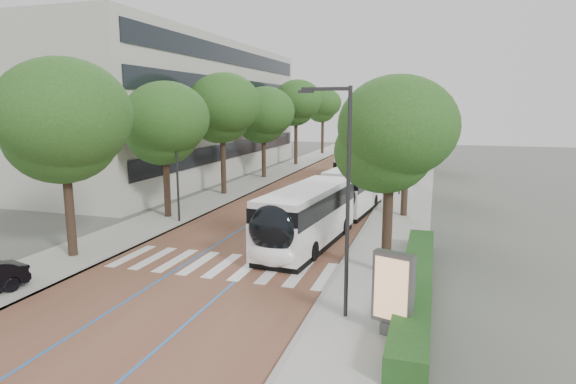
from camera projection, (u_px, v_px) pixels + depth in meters
name	position (u px, v px, depth m)	size (l,w,h in m)	color
ground	(210.00, 272.00, 21.89)	(160.00, 160.00, 0.00)	#51544C
road	(354.00, 167.00, 59.52)	(11.00, 140.00, 0.02)	brown
sidewalk_left	(296.00, 164.00, 61.68)	(4.00, 140.00, 0.12)	#9A9791
sidewalk_right	(416.00, 169.00, 57.35)	(4.00, 140.00, 0.12)	#9A9791
kerb_left	(310.00, 165.00, 61.13)	(0.20, 140.00, 0.14)	gray
kerb_right	(400.00, 168.00, 57.90)	(0.20, 140.00, 0.14)	gray
zebra_crossing	(223.00, 265.00, 22.77)	(10.55, 3.60, 0.01)	silver
lane_line_left	(341.00, 166.00, 59.98)	(0.12, 126.00, 0.01)	#235FAF
lane_line_right	(367.00, 167.00, 59.06)	(0.12, 126.00, 0.01)	#235FAF
office_building	(161.00, 110.00, 52.63)	(18.11, 40.00, 14.00)	#B0AFA3
hedge	(416.00, 283.00, 19.17)	(1.20, 14.00, 0.80)	#183C14
streetlight_near	(343.00, 185.00, 16.30)	(1.82, 0.20, 8.00)	#29292B
streetlight_far	(399.00, 138.00, 39.82)	(1.82, 0.20, 8.00)	#29292B
lamp_post_left	(177.00, 159.00, 30.45)	(0.14, 0.14, 8.00)	#29292B
trees_left	(245.00, 114.00, 44.58)	(6.26, 60.74, 10.12)	black
trees_right	(414.00, 124.00, 40.98)	(5.78, 47.42, 8.97)	black
lead_bus	(330.00, 203.00, 29.19)	(4.31, 18.55, 3.20)	black
bus_queued_0	(355.00, 170.00, 44.70)	(3.14, 12.51, 3.20)	white
bus_queued_1	(376.00, 157.00, 56.20)	(2.87, 12.46, 3.20)	white
bus_queued_2	(387.00, 147.00, 68.98)	(2.73, 12.44, 3.20)	white
ad_panel	(393.00, 292.00, 15.46)	(1.38, 0.76, 2.77)	#59595B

